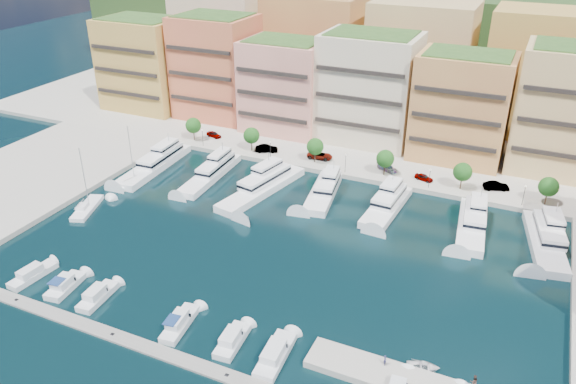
{
  "coord_description": "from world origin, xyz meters",
  "views": [
    {
      "loc": [
        34.5,
        -73.93,
        52.64
      ],
      "look_at": [
        -3.27,
        8.65,
        6.0
      ],
      "focal_mm": 35.0,
      "sensor_mm": 36.0,
      "label": 1
    }
  ],
  "objects_px": {
    "cruiser_1": "(65,286)",
    "tree_4": "(463,172)",
    "cruiser_4": "(179,324)",
    "tender_2": "(423,367)",
    "cruiser_2": "(97,296)",
    "lamppost_1": "(270,147)",
    "lamppost_2": "(346,160)",
    "cruiser_6": "(275,355)",
    "tree_0": "(193,126)",
    "lamppost_0": "(202,135)",
    "yacht_0": "(157,162)",
    "car_1": "(266,149)",
    "person_1": "(474,382)",
    "lamppost_3": "(430,175)",
    "lamppost_4": "(524,192)",
    "car_0": "(214,134)",
    "tree_1": "(251,136)",
    "tree_2": "(315,147)",
    "yacht_6": "(545,238)",
    "car_4": "(424,177)",
    "tree_5": "(549,187)",
    "sailboat_2": "(134,182)",
    "cruiser_5": "(232,341)",
    "tree_3": "(385,159)",
    "yacht_1": "(212,172)",
    "person_0": "(385,360)",
    "cruiser_0": "(33,275)",
    "sailboat_1": "(87,208)",
    "yacht_5": "(472,222)",
    "car_3": "(387,168)",
    "yacht_3": "(324,190)",
    "yacht_2": "(264,185)"
  },
  "relations": [
    {
      "from": "yacht_5",
      "to": "car_3",
      "type": "xyz_separation_m",
      "value": [
        -20.27,
        15.49,
        0.49
      ]
    },
    {
      "from": "lamppost_4",
      "to": "cruiser_0",
      "type": "xyz_separation_m",
      "value": [
        -68.45,
        -55.79,
        -3.28
      ]
    },
    {
      "from": "lamppost_0",
      "to": "yacht_0",
      "type": "distance_m",
      "value": 13.83
    },
    {
      "from": "lamppost_3",
      "to": "yacht_5",
      "type": "xyz_separation_m",
      "value": [
        10.33,
        -10.88,
        -2.62
      ]
    },
    {
      "from": "lamppost_2",
      "to": "lamppost_3",
      "type": "relative_size",
      "value": 1.0
    },
    {
      "from": "cruiser_1",
      "to": "person_0",
      "type": "bearing_deg",
      "value": 4.43
    },
    {
      "from": "car_4",
      "to": "cruiser_6",
      "type": "bearing_deg",
      "value": -168.4
    },
    {
      "from": "cruiser_0",
      "to": "tender_2",
      "type": "bearing_deg",
      "value": 5.75
    },
    {
      "from": "tree_0",
      "to": "lamppost_3",
      "type": "bearing_deg",
      "value": -2.27
    },
    {
      "from": "tree_5",
      "to": "cruiser_5",
      "type": "relative_size",
      "value": 0.78
    },
    {
      "from": "yacht_6",
      "to": "cruiser_2",
      "type": "relative_size",
      "value": 2.74
    },
    {
      "from": "tree_2",
      "to": "yacht_6",
      "type": "relative_size",
      "value": 0.27
    },
    {
      "from": "cruiser_2",
      "to": "tender_2",
      "type": "relative_size",
      "value": 1.81
    },
    {
      "from": "lamppost_0",
      "to": "tree_5",
      "type": "bearing_deg",
      "value": 1.73
    },
    {
      "from": "tender_2",
      "to": "person_0",
      "type": "distance_m",
      "value": 5.17
    },
    {
      "from": "car_3",
      "to": "yacht_3",
      "type": "bearing_deg",
      "value": 172.3
    },
    {
      "from": "car_4",
      "to": "cruiser_2",
      "type": "bearing_deg",
      "value": 166.43
    },
    {
      "from": "cruiser_4",
      "to": "cruiser_6",
      "type": "bearing_deg",
      "value": 0.04
    },
    {
      "from": "cruiser_6",
      "to": "cruiser_4",
      "type": "bearing_deg",
      "value": -179.96
    },
    {
      "from": "lamppost_1",
      "to": "lamppost_2",
      "type": "height_order",
      "value": "same"
    },
    {
      "from": "cruiser_1",
      "to": "tree_4",
      "type": "bearing_deg",
      "value": 49.45
    },
    {
      "from": "cruiser_0",
      "to": "sailboat_2",
      "type": "distance_m",
      "value": 34.55
    },
    {
      "from": "cruiser_1",
      "to": "tree_5",
      "type": "bearing_deg",
      "value": 41.48
    },
    {
      "from": "yacht_2",
      "to": "cruiser_2",
      "type": "relative_size",
      "value": 3.26
    },
    {
      "from": "cruiser_4",
      "to": "tender_2",
      "type": "bearing_deg",
      "value": 10.56
    },
    {
      "from": "yacht_1",
      "to": "person_1",
      "type": "distance_m",
      "value": 71.92
    },
    {
      "from": "yacht_3",
      "to": "cruiser_5",
      "type": "xyz_separation_m",
      "value": [
        4.54,
        -45.63,
        -0.66
      ]
    },
    {
      "from": "tender_2",
      "to": "cruiser_2",
      "type": "bearing_deg",
      "value": 82.74
    },
    {
      "from": "tree_0",
      "to": "yacht_0",
      "type": "distance_m",
      "value": 15.68
    },
    {
      "from": "lamppost_1",
      "to": "cruiser_6",
      "type": "xyz_separation_m",
      "value": [
        28.08,
        -55.8,
        -3.28
      ]
    },
    {
      "from": "cruiser_6",
      "to": "tree_0",
      "type": "bearing_deg",
      "value": 130.76
    },
    {
      "from": "cruiser_5",
      "to": "car_0",
      "type": "height_order",
      "value": "car_0"
    },
    {
      "from": "tree_0",
      "to": "cruiser_6",
      "type": "xyz_separation_m",
      "value": [
        50.08,
        -58.1,
        -4.2
      ]
    },
    {
      "from": "cruiser_0",
      "to": "lamppost_3",
      "type": "bearing_deg",
      "value": 47.87
    },
    {
      "from": "cruiser_1",
      "to": "car_1",
      "type": "bearing_deg",
      "value": 84.88
    },
    {
      "from": "tree_3",
      "to": "lamppost_3",
      "type": "xyz_separation_m",
      "value": [
        10.0,
        -2.3,
        -0.92
      ]
    },
    {
      "from": "tree_2",
      "to": "lamppost_1",
      "type": "bearing_deg",
      "value": -167.05
    },
    {
      "from": "tree_4",
      "to": "lamppost_0",
      "type": "xyz_separation_m",
      "value": [
        -60.0,
        -2.3,
        -0.92
      ]
    },
    {
      "from": "lamppost_0",
      "to": "cruiser_4",
      "type": "distance_m",
      "value": 64.06
    },
    {
      "from": "yacht_0",
      "to": "person_0",
      "type": "height_order",
      "value": "yacht_0"
    },
    {
      "from": "tree_5",
      "to": "sailboat_2",
      "type": "distance_m",
      "value": 83.15
    },
    {
      "from": "cruiser_4",
      "to": "sailboat_2",
      "type": "distance_m",
      "value": 48.47
    },
    {
      "from": "yacht_3",
      "to": "cruiser_6",
      "type": "distance_m",
      "value": 46.95
    },
    {
      "from": "cruiser_2",
      "to": "car_0",
      "type": "xyz_separation_m",
      "value": [
        -17.22,
        61.69,
        1.16
      ]
    },
    {
      "from": "tree_0",
      "to": "tree_5",
      "type": "xyz_separation_m",
      "value": [
        80.0,
        0.0,
        0.0
      ]
    },
    {
      "from": "tree_1",
      "to": "lamppost_1",
      "type": "height_order",
      "value": "tree_1"
    },
    {
      "from": "car_1",
      "to": "person_1",
      "type": "height_order",
      "value": "person_1"
    },
    {
      "from": "sailboat_1",
      "to": "car_1",
      "type": "bearing_deg",
      "value": 62.31
    },
    {
      "from": "cruiser_4",
      "to": "person_1",
      "type": "bearing_deg",
      "value": 6.74
    },
    {
      "from": "lamppost_4",
      "to": "car_0",
      "type": "distance_m",
      "value": 72.86
    }
  ]
}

